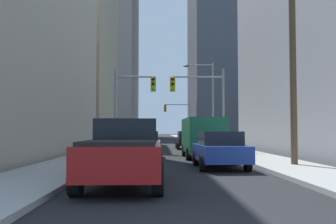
% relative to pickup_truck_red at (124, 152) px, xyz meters
% --- Properties ---
extents(sidewalk_left, '(2.78, 160.00, 0.15)m').
position_rel_pickup_truck_red_xyz_m(sidewalk_left, '(-2.87, 42.95, -0.86)').
color(sidewalk_left, '#9E9E99').
rests_on(sidewalk_left, ground).
extents(sidewalk_right, '(2.78, 160.00, 0.15)m').
position_rel_pickup_truck_red_xyz_m(sidewalk_right, '(6.40, 42.95, -0.86)').
color(sidewalk_right, '#9E9E99').
rests_on(sidewalk_right, ground).
extents(pickup_truck_red, '(2.20, 5.43, 1.90)m').
position_rel_pickup_truck_red_xyz_m(pickup_truck_red, '(0.00, 0.00, 0.00)').
color(pickup_truck_red, maroon).
rests_on(pickup_truck_red, ground).
extents(cargo_van_green, '(2.16, 5.25, 2.26)m').
position_rel_pickup_truck_red_xyz_m(cargo_van_green, '(3.50, 10.87, 0.35)').
color(cargo_van_green, '#195938').
rests_on(cargo_van_green, ground).
extents(sedan_blue, '(1.95, 4.26, 1.52)m').
position_rel_pickup_truck_red_xyz_m(sedan_blue, '(3.51, 4.90, -0.16)').
color(sedan_blue, navy).
rests_on(sedan_blue, ground).
extents(sedan_silver, '(1.95, 4.22, 1.52)m').
position_rel_pickup_truck_red_xyz_m(sedan_silver, '(0.17, 10.23, -0.16)').
color(sedan_silver, '#B7BABF').
rests_on(sedan_silver, ground).
extents(sedan_black, '(1.95, 4.25, 1.52)m').
position_rel_pickup_truck_red_xyz_m(sedan_black, '(3.47, 21.97, -0.16)').
color(sedan_black, black).
rests_on(sedan_black, ground).
extents(sedan_beige, '(1.95, 4.25, 1.52)m').
position_rel_pickup_truck_red_xyz_m(sedan_beige, '(0.02, 29.99, -0.16)').
color(sedan_beige, '#C6B793').
rests_on(sedan_beige, ground).
extents(traffic_signal_near_left, '(2.96, 0.44, 6.00)m').
position_rel_pickup_truck_red_xyz_m(traffic_signal_near_left, '(-0.85, 16.24, 3.07)').
color(traffic_signal_near_left, gray).
rests_on(traffic_signal_near_left, ground).
extents(traffic_signal_near_right, '(3.90, 0.44, 6.00)m').
position_rel_pickup_truck_red_xyz_m(traffic_signal_near_right, '(3.94, 16.24, 3.12)').
color(traffic_signal_near_right, gray).
rests_on(traffic_signal_near_right, ground).
extents(traffic_signal_far_right, '(3.93, 0.44, 6.00)m').
position_rel_pickup_truck_red_xyz_m(traffic_signal_far_right, '(3.93, 45.08, 3.12)').
color(traffic_signal_far_right, gray).
rests_on(traffic_signal_far_right, ground).
extents(utility_pole_right, '(2.20, 0.28, 10.31)m').
position_rel_pickup_truck_red_xyz_m(utility_pole_right, '(6.68, 5.03, 4.50)').
color(utility_pole_right, brown).
rests_on(utility_pole_right, ground).
extents(street_lamp_right, '(2.66, 0.32, 7.50)m').
position_rel_pickup_truck_red_xyz_m(street_lamp_right, '(5.27, 22.22, 3.63)').
color(street_lamp_right, gray).
rests_on(street_lamp_right, ground).
extents(building_left_mid_office, '(15.47, 18.00, 22.86)m').
position_rel_pickup_truck_red_xyz_m(building_left_mid_office, '(-12.88, 37.72, 10.50)').
color(building_left_mid_office, tan).
rests_on(building_left_mid_office, ground).
extents(building_left_far_tower, '(21.57, 29.09, 51.82)m').
position_rel_pickup_truck_red_xyz_m(building_left_far_tower, '(-15.59, 85.48, 24.98)').
color(building_left_far_tower, gray).
rests_on(building_left_far_tower, ground).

